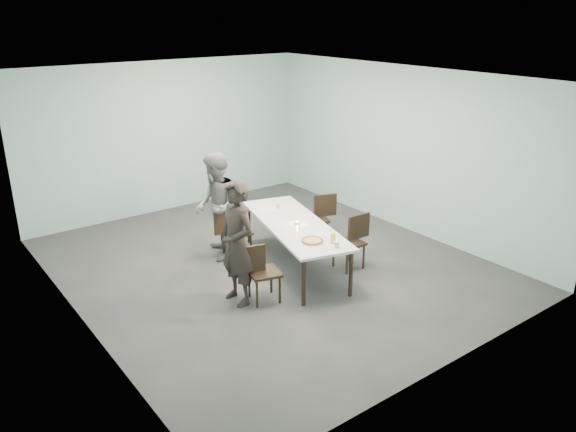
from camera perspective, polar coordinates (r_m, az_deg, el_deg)
ground at (r=9.20m, az=-1.93°, el=-4.95°), size 7.00×7.00×0.00m
room_shell at (r=8.53m, az=-2.10°, el=7.44°), size 6.02×7.02×3.01m
table at (r=8.86m, az=0.68°, el=-1.07°), size 1.54×2.74×0.75m
chair_near_left at (r=7.90m, az=-3.00°, el=-5.41°), size 0.65×0.51×0.87m
chair_far_left at (r=9.30m, az=-5.69°, el=-1.39°), size 0.62×0.44×0.87m
chair_near_right at (r=9.00m, az=6.62°, el=-2.19°), size 0.62×0.44×0.87m
chair_far_right at (r=9.92m, az=3.19°, el=0.11°), size 0.65×0.53×0.87m
diner_near at (r=7.76m, az=-5.21°, el=-2.78°), size 0.46×0.67×1.79m
diner_far at (r=9.23m, az=-7.30°, el=0.94°), size 0.96×1.06×1.78m
pizza at (r=8.14m, az=2.48°, el=-2.54°), size 0.34×0.34×0.04m
side_plate at (r=8.38m, az=3.38°, el=-1.96°), size 0.18×0.18×0.01m
beer_glass at (r=8.10m, az=4.59°, el=-2.26°), size 0.08×0.08×0.15m
water_tumbler at (r=7.98m, az=4.92°, el=-2.88°), size 0.08×0.08×0.09m
tealight at (r=8.80m, az=0.92°, el=-0.69°), size 0.06×0.06×0.05m
amber_tumbler at (r=9.47m, az=-1.01°, el=0.98°), size 0.07×0.07×0.08m
menu at (r=9.42m, az=-2.06°, el=0.63°), size 0.35×0.29×0.01m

